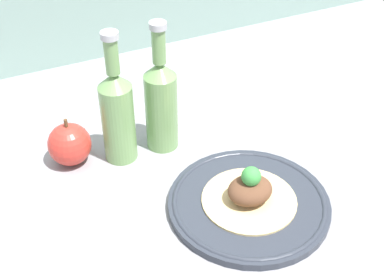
{
  "coord_description": "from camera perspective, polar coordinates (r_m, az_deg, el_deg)",
  "views": [
    {
      "loc": [
        -31.22,
        -67.57,
        66.98
      ],
      "look_at": [
        1.1,
        0.61,
        9.37
      ],
      "focal_mm": 50.0,
      "sensor_mm": 36.0,
      "label": 1
    }
  ],
  "objects": [
    {
      "name": "ground_plane",
      "position": [
        1.01,
        -0.42,
        -5.46
      ],
      "size": [
        180.0,
        110.0,
        4.0
      ],
      "primitive_type": "cube",
      "color": "gray"
    },
    {
      "name": "plate",
      "position": [
        0.95,
        6.08,
        -7.01
      ],
      "size": [
        28.46,
        28.46,
        1.72
      ],
      "color": "#2D333D",
      "rests_on": "ground_plane"
    },
    {
      "name": "cider_bottle_right",
      "position": [
        1.03,
        -3.4,
        3.78
      ],
      "size": [
        6.33,
        6.33,
        26.77
      ],
      "color": "#729E5B",
      "rests_on": "ground_plane"
    },
    {
      "name": "plated_food",
      "position": [
        0.93,
        6.19,
        -5.82
      ],
      "size": [
        16.68,
        16.68,
        7.43
      ],
      "color": "#D6BC7F",
      "rests_on": "plate"
    },
    {
      "name": "apple",
      "position": [
        1.04,
        -12.93,
        -0.75
      ],
      "size": [
        8.32,
        8.32,
        9.91
      ],
      "color": "red",
      "rests_on": "ground_plane"
    },
    {
      "name": "cider_bottle_left",
      "position": [
        1.0,
        -7.96,
        2.58
      ],
      "size": [
        6.33,
        6.33,
        26.77
      ],
      "color": "#729E5B",
      "rests_on": "ground_plane"
    }
  ]
}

